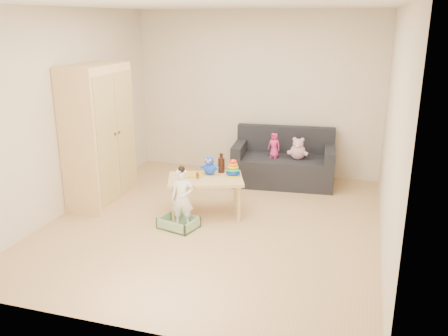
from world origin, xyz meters
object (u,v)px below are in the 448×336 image
(sofa, at_px, (283,170))
(toddler, at_px, (182,199))
(play_table, at_px, (206,196))
(wardrobe, at_px, (99,135))

(sofa, xyz_separation_m, toddler, (-0.89, -1.96, 0.16))
(play_table, bearing_deg, wardrobe, 178.96)
(sofa, xyz_separation_m, play_table, (-0.76, -1.48, 0.03))
(toddler, bearing_deg, wardrobe, 152.10)
(toddler, bearing_deg, play_table, 65.95)
(wardrobe, relative_size, toddler, 2.54)
(play_table, bearing_deg, sofa, 62.98)
(toddler, bearing_deg, sofa, 57.41)
(play_table, distance_m, toddler, 0.51)
(wardrobe, bearing_deg, play_table, -1.04)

